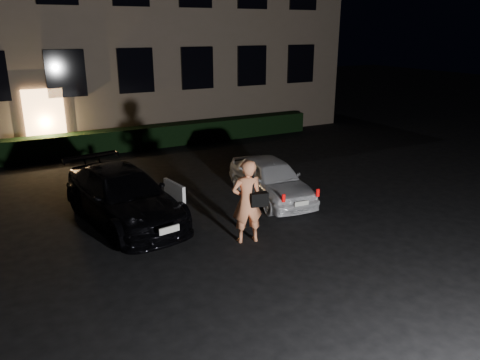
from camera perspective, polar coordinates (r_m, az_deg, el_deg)
ground at (r=10.12m, az=6.27°, el=-8.99°), size 80.00×80.00×0.00m
hedge at (r=19.08m, az=-11.70°, el=5.08°), size 15.00×0.70×0.85m
sedan at (r=11.86m, az=-14.02°, el=-1.88°), size 2.48×4.69×1.30m
hatch at (r=13.03m, az=3.79°, el=0.14°), size 1.67×3.54×1.17m
man at (r=10.27m, az=0.91°, el=-2.61°), size 0.80×0.60×1.91m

